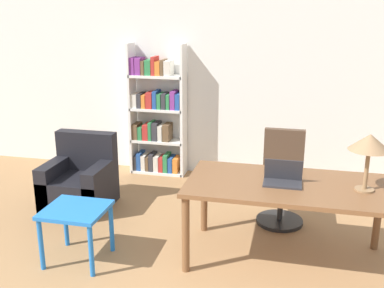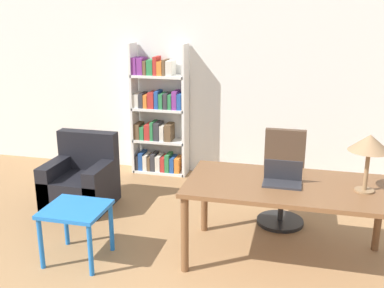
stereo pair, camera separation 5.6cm
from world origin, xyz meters
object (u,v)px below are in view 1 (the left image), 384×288
at_px(side_table_blue, 76,217).
at_px(bookshelf, 156,117).
at_px(armchair, 80,183).
at_px(laptop, 283,179).
at_px(table_lamp, 370,144).
at_px(desk, 288,192).
at_px(office_chair, 282,181).

distance_m(side_table_blue, bookshelf, 2.48).
bearing_deg(armchair, bookshelf, 67.67).
xyz_separation_m(laptop, armchair, (-2.37, 0.71, -0.53)).
bearing_deg(table_lamp, side_table_blue, -170.07).
relative_size(desk, office_chair, 1.80).
bearing_deg(armchair, side_table_blue, -64.53).
height_order(side_table_blue, armchair, armchair).
distance_m(armchair, bookshelf, 1.52).
distance_m(office_chair, side_table_blue, 2.22).
xyz_separation_m(table_lamp, side_table_blue, (-2.52, -0.44, -0.74)).
relative_size(laptop, bookshelf, 0.18).
height_order(laptop, side_table_blue, laptop).
relative_size(laptop, office_chair, 0.33).
height_order(desk, side_table_blue, desk).
relative_size(desk, side_table_blue, 3.31).
xyz_separation_m(desk, office_chair, (-0.08, 0.84, -0.22)).
bearing_deg(office_chair, side_table_blue, -144.59).
distance_m(table_lamp, bookshelf, 3.25).
bearing_deg(side_table_blue, bookshelf, 90.06).
bearing_deg(laptop, side_table_blue, -166.63).
relative_size(desk, bookshelf, 1.00).
xyz_separation_m(side_table_blue, armchair, (-0.54, 1.14, -0.16)).
bearing_deg(office_chair, table_lamp, -49.55).
bearing_deg(office_chair, armchair, -176.51).
relative_size(table_lamp, bookshelf, 0.27).
xyz_separation_m(desk, side_table_blue, (-1.88, -0.45, -0.24)).
relative_size(table_lamp, side_table_blue, 0.91).
relative_size(side_table_blue, armchair, 0.65).
distance_m(desk, armchair, 2.56).
distance_m(office_chair, bookshelf, 2.18).
height_order(laptop, table_lamp, table_lamp).
bearing_deg(table_lamp, desk, 179.42).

